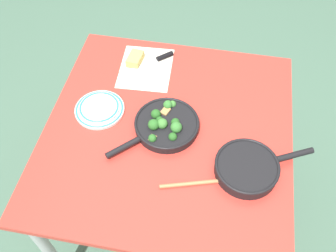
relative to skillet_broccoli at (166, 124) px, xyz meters
The scene contains 9 objects.
ground_plane 0.80m from the skillet_broccoli, 97.76° to the right, with size 14.00×14.00×0.00m, color #476B56.
dining_table_red 0.11m from the skillet_broccoli, 97.76° to the right, with size 1.04×1.01×0.77m.
skillet_broccoli is the anchor object (origin of this frame).
skillet_eggs 0.37m from the skillet_broccoli, 112.97° to the right, with size 0.25×0.37×0.05m.
wooden_spoon 0.32m from the skillet_broccoli, 132.34° to the right, with size 0.12×0.33×0.02m.
parchment_sheet 0.37m from the skillet_broccoli, 25.56° to the left, with size 0.30×0.26×0.00m.
grater_knife 0.40m from the skillet_broccoli, 18.29° to the left, with size 0.20×0.23×0.02m.
cheese_block 0.42m from the skillet_broccoli, 30.85° to the left, with size 0.10×0.07×0.04m.
dinner_plate_stack 0.30m from the skillet_broccoli, 81.89° to the left, with size 0.21×0.21×0.03m.
Camera 1 is at (-0.90, -0.17, 2.02)m, focal length 40.00 mm.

